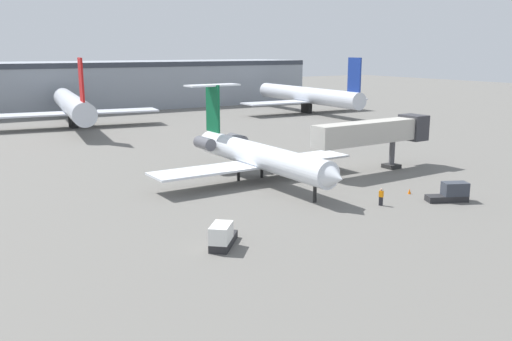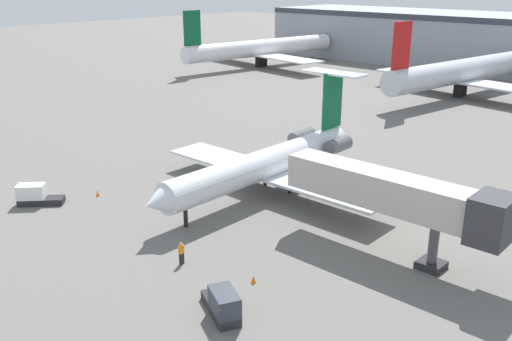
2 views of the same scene
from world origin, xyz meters
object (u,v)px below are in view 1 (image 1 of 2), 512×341
baggage_tug_trailing (222,237)px  traffic_cone_mid (409,191)px  traffic_cone_near (219,222)px  parked_airliner_west_mid (72,105)px  parked_airliner_centre (307,96)px  baggage_tug_lead (451,193)px  jet_bridge (378,132)px  ground_crew_marshaller (381,197)px  regional_jet (256,154)px

baggage_tug_trailing → traffic_cone_mid: baggage_tug_trailing is taller
traffic_cone_near → parked_airliner_west_mid: bearing=86.4°
traffic_cone_mid → parked_airliner_centre: bearing=61.4°
baggage_tug_trailing → baggage_tug_lead: bearing=-0.8°
jet_bridge → ground_crew_marshaller: (-10.77, -11.85, -3.95)m
ground_crew_marshaller → parked_airliner_centre: bearing=58.4°
ground_crew_marshaller → parked_airliner_centre: (41.34, 67.24, 3.28)m
ground_crew_marshaller → baggage_tug_lead: bearing=-19.4°
baggage_tug_lead → parked_airliner_west_mid: bearing=104.5°
traffic_cone_mid → parked_airliner_west_mid: 71.18m
regional_jet → parked_airliner_centre: (46.33, 52.37, 1.00)m
jet_bridge → ground_crew_marshaller: size_ratio=10.14×
traffic_cone_mid → jet_bridge: bearing=63.3°
regional_jet → parked_airliner_centre: parked_airliner_centre is taller
traffic_cone_mid → parked_airliner_centre: size_ratio=0.01×
parked_airliner_west_mid → ground_crew_marshaller: bearing=-80.5°
ground_crew_marshaller → parked_airliner_west_mid: 71.60m
baggage_tug_trailing → parked_airliner_west_mid: (6.50, 72.63, 3.47)m
baggage_tug_trailing → parked_airliner_west_mid: 73.01m
baggage_tug_trailing → traffic_cone_near: 5.48m
baggage_tug_lead → parked_airliner_centre: bearing=63.8°
jet_bridge → traffic_cone_mid: bearing=-116.7°
jet_bridge → parked_airliner_west_mid: parked_airliner_west_mid is taller
jet_bridge → traffic_cone_mid: size_ratio=31.15×
baggage_tug_lead → jet_bridge: bearing=75.4°
baggage_tug_lead → parked_airliner_west_mid: (-18.88, 73.00, 3.47)m
regional_jet → parked_airliner_centre: 69.92m
regional_jet → parked_airliner_west_mid: (-6.87, 55.66, 1.17)m
parked_airliner_centre → baggage_tug_trailing: bearing=-130.7°
regional_jet → traffic_cone_near: (-11.08, -12.03, -2.86)m
regional_jet → traffic_cone_mid: bearing=-51.2°
traffic_cone_near → parked_airliner_centre: parked_airliner_centre is taller
regional_jet → parked_airliner_centre: bearing=48.5°
ground_crew_marshaller → traffic_cone_mid: bearing=16.3°
baggage_tug_trailing → traffic_cone_mid: size_ratio=7.15×
regional_jet → jet_bridge: bearing=-10.8°
jet_bridge → traffic_cone_near: bearing=-161.4°
baggage_tug_trailing → traffic_cone_near: size_ratio=7.15×
baggage_tug_lead → traffic_cone_mid: bearing=108.5°
traffic_cone_mid → parked_airliner_centre: (35.70, 65.58, 3.86)m
baggage_tug_trailing → traffic_cone_near: bearing=65.1°
regional_jet → parked_airliner_west_mid: parked_airliner_west_mid is taller
regional_jet → baggage_tug_lead: regional_jet is taller
ground_crew_marshaller → parked_airliner_west_mid: parked_airliner_west_mid is taller
jet_bridge → traffic_cone_mid: jet_bridge is taller
regional_jet → traffic_cone_near: bearing=-132.6°
traffic_cone_mid → baggage_tug_lead: bearing=-71.5°
baggage_tug_trailing → parked_airliner_west_mid: parked_airliner_west_mid is taller
parked_airliner_west_mid → traffic_cone_mid: bearing=-75.7°
traffic_cone_near → traffic_cone_mid: 21.74m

